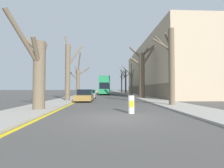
{
  "coord_description": "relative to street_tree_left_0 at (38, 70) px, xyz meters",
  "views": [
    {
      "loc": [
        -0.54,
        -7.82,
        1.52
      ],
      "look_at": [
        0.9,
        24.72,
        2.5
      ],
      "focal_mm": 24.0,
      "sensor_mm": 36.0,
      "label": 1
    }
  ],
  "objects": [
    {
      "name": "street_tree_right_2",
      "position": [
        10.38,
        22.52,
        0.18
      ],
      "size": [
        3.13,
        3.18,
        6.82
      ],
      "color": "brown",
      "rests_on": "ground"
    },
    {
      "name": "street_tree_right_1",
      "position": [
        10.31,
        12.49,
        1.37
      ],
      "size": [
        4.23,
        4.29,
        8.67
      ],
      "color": "brown",
      "rests_on": "ground"
    },
    {
      "name": "sidewalk_right",
      "position": [
        10.81,
        47.35,
        -2.74
      ],
      "size": [
        3.15,
        120.0,
        0.12
      ],
      "primitive_type": "cube",
      "color": "#A39E93",
      "rests_on": "ground"
    },
    {
      "name": "ground_plane",
      "position": [
        5.18,
        -2.65,
        -2.8
      ],
      "size": [
        300.0,
        300.0,
        0.0
      ],
      "primitive_type": "plane",
      "color": "#4C4947"
    },
    {
      "name": "street_tree_left_1",
      "position": [
        0.09,
        7.94,
        0.98
      ],
      "size": [
        2.11,
        2.33,
        8.21
      ],
      "color": "brown",
      "rests_on": "ground"
    },
    {
      "name": "street_tree_right_3",
      "position": [
        10.43,
        32.25,
        1.12
      ],
      "size": [
        4.65,
        3.12,
        7.64
      ],
      "color": "brown",
      "rests_on": "ground"
    },
    {
      "name": "parked_car_1",
      "position": [
        2.2,
        13.1,
        -2.17
      ],
      "size": [
        1.82,
        3.93,
        1.32
      ],
      "color": "#9EA3AD",
      "rests_on": "ground"
    },
    {
      "name": "street_tree_right_0",
      "position": [
        10.41,
        2.47,
        0.89
      ],
      "size": [
        1.78,
        3.18,
        7.16
      ],
      "color": "brown",
      "rests_on": "ground"
    },
    {
      "name": "street_tree_right_4",
      "position": [
        10.43,
        42.2,
        1.02
      ],
      "size": [
        2.41,
        3.74,
        7.96
      ],
      "color": "brown",
      "rests_on": "ground"
    },
    {
      "name": "sidewalk_left",
      "position": [
        -0.44,
        47.35,
        -2.74
      ],
      "size": [
        3.15,
        120.0,
        0.12
      ],
      "primitive_type": "cube",
      "color": "#A39E93",
      "rests_on": "ground"
    },
    {
      "name": "street_tree_left_2",
      "position": [
        0.02,
        14.79,
        0.08
      ],
      "size": [
        3.9,
        2.69,
        7.31
      ],
      "color": "brown",
      "rests_on": "ground"
    },
    {
      "name": "building_facade_right",
      "position": [
        17.37,
        22.82,
        2.66
      ],
      "size": [
        10.08,
        32.0,
        10.95
      ],
      "color": "tan",
      "rests_on": "ground"
    },
    {
      "name": "double_decker_bus",
      "position": [
        4.42,
        27.33,
        -0.34
      ],
      "size": [
        2.47,
        10.54,
        4.35
      ],
      "color": "#1E7F47",
      "rests_on": "ground"
    },
    {
      "name": "parked_car_0",
      "position": [
        2.2,
        7.59,
        -2.14
      ],
      "size": [
        1.84,
        4.18,
        1.41
      ],
      "color": "olive",
      "rests_on": "ground"
    },
    {
      "name": "kerb_line_stripe",
      "position": [
        1.31,
        47.35,
        -2.8
      ],
      "size": [
        0.24,
        120.0,
        0.01
      ],
      "primitive_type": "cube",
      "color": "yellow",
      "rests_on": "ground"
    },
    {
      "name": "traffic_bollard",
      "position": [
        6.23,
        -1.31,
        -2.26
      ],
      "size": [
        0.38,
        0.39,
        1.08
      ],
      "color": "white",
      "rests_on": "ground"
    },
    {
      "name": "street_tree_left_0",
      "position": [
        0.0,
        0.0,
        0.0
      ],
      "size": [
        1.98,
        3.98,
        6.07
      ],
      "color": "brown",
      "rests_on": "ground"
    }
  ]
}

